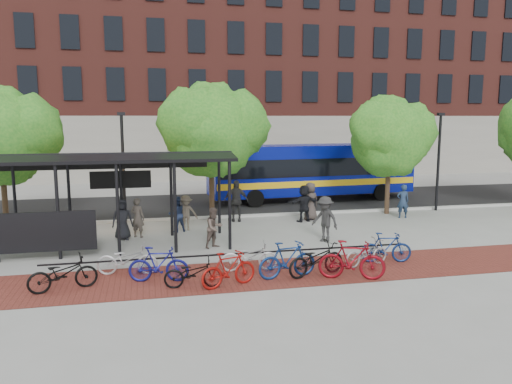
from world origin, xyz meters
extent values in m
plane|color=#9E9E99|center=(0.00, 0.00, 0.00)|extent=(160.00, 160.00, 0.00)
cube|color=black|center=(0.00, 8.00, 0.01)|extent=(160.00, 8.00, 0.01)
cube|color=#B7B7B2|center=(0.00, 4.00, 0.06)|extent=(160.00, 0.25, 0.12)
cube|color=maroon|center=(-2.00, -5.00, 0.00)|extent=(24.00, 3.00, 0.01)
cube|color=black|center=(-3.30, -4.10, 0.00)|extent=(12.00, 0.05, 0.95)
cube|color=maroon|center=(10.00, 26.00, 10.00)|extent=(55.00, 14.00, 20.00)
cube|color=#7A664C|center=(-16.00, 40.00, 15.00)|extent=(22.00, 22.00, 30.00)
cylinder|color=black|center=(-11.00, 0.85, 1.65)|extent=(0.12, 0.12, 3.30)
cylinder|color=black|center=(-9.00, -1.85, 1.65)|extent=(0.12, 0.12, 3.30)
cylinder|color=black|center=(-9.00, 0.85, 1.65)|extent=(0.12, 0.12, 3.30)
cylinder|color=black|center=(-7.00, -1.85, 1.65)|extent=(0.12, 0.12, 3.30)
cylinder|color=black|center=(-7.00, 0.85, 1.65)|extent=(0.12, 0.12, 3.30)
cylinder|color=black|center=(-5.00, -1.85, 1.65)|extent=(0.12, 0.12, 3.30)
cylinder|color=black|center=(-5.00, 0.85, 1.65)|extent=(0.12, 0.12, 3.30)
cylinder|color=black|center=(-3.00, -1.85, 1.65)|extent=(0.12, 0.12, 3.30)
cylinder|color=black|center=(-3.00, 0.85, 1.65)|extent=(0.12, 0.12, 3.30)
cube|color=black|center=(-10.00, -1.90, 1.00)|extent=(4.50, 0.08, 1.40)
cube|color=black|center=(-8.00, -1.20, 3.45)|extent=(10.60, 1.65, 0.29)
cube|color=black|center=(-8.00, 0.20, 3.45)|extent=(10.60, 1.65, 0.29)
cube|color=black|center=(-8.00, 0.90, 3.05)|extent=(9.00, 0.10, 0.40)
cube|color=black|center=(-7.00, 0.95, 2.40)|extent=(2.40, 0.12, 0.70)
cube|color=#FF7200|center=(-7.00, 1.03, 2.40)|extent=(2.20, 0.02, 0.55)
cylinder|color=#382619|center=(-12.00, 3.30, 1.19)|extent=(0.24, 0.24, 2.38)
sphere|color=#21701E|center=(-12.00, 3.30, 3.98)|extent=(4.00, 4.00, 4.00)
sphere|color=#21701E|center=(-11.00, 3.50, 4.28)|extent=(3.20, 3.20, 3.20)
sphere|color=#21701E|center=(-11.90, 3.70, 4.78)|extent=(2.80, 2.80, 2.80)
cylinder|color=#382619|center=(-3.00, 3.30, 1.26)|extent=(0.24, 0.24, 2.52)
sphere|color=#21701E|center=(-3.00, 3.30, 4.20)|extent=(4.20, 4.20, 4.20)
sphere|color=#21701E|center=(-1.95, 3.50, 4.50)|extent=(3.36, 3.36, 3.36)
sphere|color=#21701E|center=(-3.84, 3.00, 4.60)|extent=(3.15, 3.15, 3.15)
sphere|color=#21701E|center=(-2.90, 3.70, 5.00)|extent=(2.94, 2.94, 2.94)
cylinder|color=#382619|center=(6.00, 3.30, 1.14)|extent=(0.24, 0.24, 2.27)
sphere|color=#21701E|center=(6.00, 3.30, 3.79)|extent=(3.80, 3.80, 3.80)
sphere|color=#21701E|center=(6.95, 3.50, 4.09)|extent=(3.04, 3.04, 3.04)
sphere|color=#21701E|center=(5.24, 3.00, 4.20)|extent=(2.85, 2.85, 2.85)
sphere|color=#21701E|center=(6.10, 3.70, 4.59)|extent=(2.66, 2.66, 2.66)
cylinder|color=black|center=(-7.00, 3.60, 2.50)|extent=(0.14, 0.14, 5.00)
cube|color=black|center=(-7.00, 3.60, 5.05)|extent=(0.35, 0.20, 0.15)
cylinder|color=black|center=(9.00, 3.60, 2.50)|extent=(0.14, 0.14, 5.00)
cube|color=black|center=(9.00, 3.60, 5.05)|extent=(0.35, 0.20, 0.15)
cube|color=#071288|center=(3.59, 8.16, 1.85)|extent=(12.34, 3.51, 2.79)
cube|color=black|center=(3.59, 8.16, 2.08)|extent=(12.10, 3.53, 1.02)
cube|color=yellow|center=(3.59, 8.16, 1.17)|extent=(12.22, 3.55, 0.36)
cube|color=#071288|center=(3.59, 8.16, 3.20)|extent=(12.08, 3.23, 0.18)
cylinder|color=black|center=(-0.20, 6.56, 0.49)|extent=(0.99, 0.35, 0.97)
cylinder|color=black|center=(-0.39, 9.19, 0.49)|extent=(0.99, 0.35, 0.97)
cylinder|color=black|center=(7.57, 7.12, 0.49)|extent=(0.99, 0.35, 0.97)
cylinder|color=black|center=(7.38, 9.75, 0.49)|extent=(0.99, 0.35, 0.97)
imported|color=black|center=(-8.39, -5.27, 0.50)|extent=(2.03, 1.18, 1.01)
imported|color=#BABABD|center=(-6.65, -4.14, 0.50)|extent=(1.96, 0.92, 0.99)
imported|color=navy|center=(-5.70, -5.09, 0.54)|extent=(1.87, 0.83, 1.09)
imported|color=black|center=(-4.74, -5.83, 0.44)|extent=(1.74, 0.74, 0.89)
imported|color=#9C120E|center=(-3.72, -5.97, 0.53)|extent=(1.83, 1.05, 1.06)
imported|color=#BABABD|center=(-2.83, -4.61, 0.48)|extent=(1.90, 0.84, 0.96)
imported|color=navy|center=(-1.83, -5.55, 0.58)|extent=(1.98, 0.85, 1.15)
imported|color=black|center=(-0.90, -5.53, 0.53)|extent=(2.13, 1.24, 1.06)
imported|color=maroon|center=(0.04, -6.11, 0.61)|extent=(2.10, 1.22, 1.22)
imported|color=#9F9FA1|center=(1.07, -4.93, 0.45)|extent=(1.81, 1.04, 0.90)
imported|color=navy|center=(1.90, -4.69, 0.52)|extent=(1.80, 0.80, 1.05)
imported|color=black|center=(-6.98, 0.55, 0.84)|extent=(0.86, 0.61, 1.67)
imported|color=#403A33|center=(-6.39, 0.83, 0.82)|extent=(0.72, 0.65, 1.65)
imported|color=#202C4C|center=(-4.76, 1.47, 0.78)|extent=(0.91, 0.81, 1.55)
imported|color=brown|center=(-4.34, 1.70, 0.77)|extent=(1.04, 0.64, 1.55)
imported|color=#272727|center=(-1.87, 3.15, 0.98)|extent=(1.22, 0.70, 1.96)
imported|color=black|center=(1.24, 2.34, 0.88)|extent=(1.70, 0.85, 1.75)
imported|color=#3D3431|center=(1.66, 2.66, 0.91)|extent=(1.00, 0.77, 1.82)
imported|color=#20314B|center=(6.25, 2.15, 0.83)|extent=(0.67, 0.51, 1.66)
imported|color=brown|center=(-3.54, -1.50, 0.77)|extent=(0.95, 0.89, 1.55)
imported|color=#2A2A2A|center=(0.87, -1.50, 0.91)|extent=(1.23, 1.35, 1.82)
camera|label=1|loc=(-5.96, -19.80, 4.91)|focal=35.00mm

